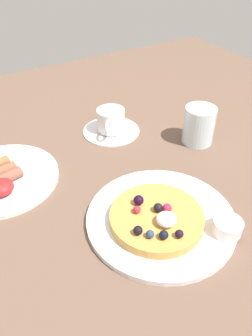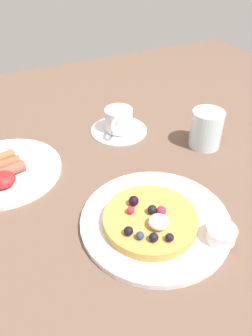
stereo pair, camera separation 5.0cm
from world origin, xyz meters
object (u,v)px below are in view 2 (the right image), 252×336
(coffee_saucer, at_px, (119,130))
(water_glass, at_px, (206,129))
(coffee_cup, at_px, (119,119))
(pancake_plate, at_px, (155,221))
(syrup_ramekin, at_px, (221,234))
(breakfast_plate, at_px, (6,171))

(coffee_saucer, xyz_separation_m, water_glass, (0.16, -0.15, 0.04))
(coffee_saucer, xyz_separation_m, coffee_cup, (-0.00, -0.00, 0.03))
(pancake_plate, height_order, coffee_saucer, pancake_plate)
(syrup_ramekin, distance_m, coffee_cup, 0.41)
(pancake_plate, distance_m, breakfast_plate, 0.35)
(water_glass, bearing_deg, coffee_saucer, 136.94)
(breakfast_plate, height_order, water_glass, water_glass)
(pancake_plate, bearing_deg, coffee_cup, 77.15)
(breakfast_plate, distance_m, water_glass, 0.46)
(coffee_saucer, bearing_deg, coffee_cup, -129.15)
(coffee_cup, bearing_deg, water_glass, -42.58)
(pancake_plate, xyz_separation_m, coffee_cup, (0.07, 0.32, 0.03))
(breakfast_plate, height_order, coffee_saucer, breakfast_plate)
(syrup_ramekin, bearing_deg, pancake_plate, 130.50)
(breakfast_plate, relative_size, coffee_saucer, 1.65)
(breakfast_plate, relative_size, coffee_cup, 2.72)
(syrup_ramekin, xyz_separation_m, breakfast_plate, (-0.29, 0.36, -0.02))
(syrup_ramekin, height_order, coffee_cup, coffee_cup)
(pancake_plate, bearing_deg, breakfast_plate, 129.39)
(coffee_saucer, height_order, water_glass, water_glass)
(pancake_plate, distance_m, water_glass, 0.29)
(syrup_ramekin, relative_size, water_glass, 0.56)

